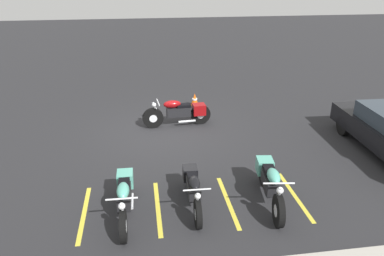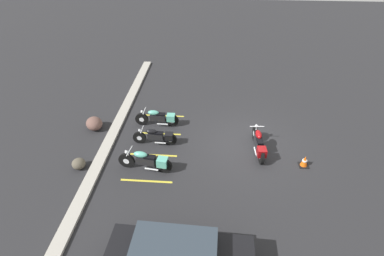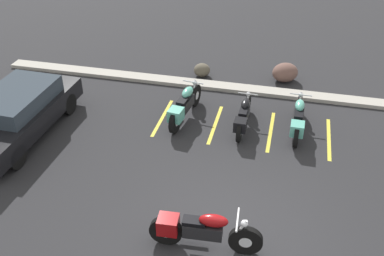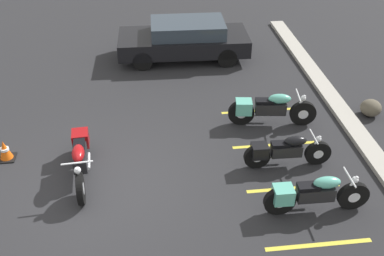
% 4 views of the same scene
% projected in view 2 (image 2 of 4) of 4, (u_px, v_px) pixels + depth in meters
% --- Properties ---
extents(ground, '(60.00, 60.00, 0.00)m').
position_uv_depth(ground, '(246.00, 144.00, 13.98)').
color(ground, '#262628').
extents(motorcycle_maroon_featured, '(2.32, 0.65, 0.91)m').
position_uv_depth(motorcycle_maroon_featured, '(259.00, 143.00, 13.25)').
color(motorcycle_maroon_featured, black).
rests_on(motorcycle_maroon_featured, ground).
extents(parked_bike_0, '(0.72, 2.31, 0.91)m').
position_uv_depth(parked_bike_0, '(148.00, 161.00, 12.31)').
color(parked_bike_0, black).
rests_on(parked_bike_0, ground).
extents(parked_bike_1, '(0.58, 2.06, 0.81)m').
position_uv_depth(parked_bike_1, '(157.00, 136.00, 13.76)').
color(parked_bike_1, black).
rests_on(parked_bike_1, ground).
extents(parked_bike_2, '(0.62, 2.21, 0.87)m').
position_uv_depth(parked_bike_2, '(159.00, 118.00, 14.98)').
color(parked_bike_2, black).
rests_on(parked_bike_2, ground).
extents(concrete_curb, '(18.00, 0.50, 0.12)m').
position_uv_depth(concrete_curb, '(111.00, 137.00, 14.33)').
color(concrete_curb, '#A8A399').
rests_on(concrete_curb, ground).
extents(landscape_rock_0, '(0.77, 0.77, 0.46)m').
position_uv_depth(landscape_rock_0, '(79.00, 164.00, 12.55)').
color(landscape_rock_0, brown).
rests_on(landscape_rock_0, ground).
extents(landscape_rock_1, '(1.18, 1.15, 0.63)m').
position_uv_depth(landscape_rock_1, '(94.00, 124.00, 14.82)').
color(landscape_rock_1, brown).
rests_on(landscape_rock_1, ground).
extents(traffic_cone, '(0.40, 0.40, 0.51)m').
position_uv_depth(traffic_cone, '(304.00, 161.00, 12.66)').
color(traffic_cone, black).
rests_on(traffic_cone, ground).
extents(stall_line_0, '(0.10, 2.10, 0.00)m').
position_uv_depth(stall_line_0, '(146.00, 181.00, 12.04)').
color(stall_line_0, gold).
rests_on(stall_line_0, ground).
extents(stall_line_1, '(0.10, 2.10, 0.00)m').
position_uv_depth(stall_line_1, '(154.00, 155.00, 13.36)').
color(stall_line_1, gold).
rests_on(stall_line_1, ground).
extents(stall_line_2, '(0.10, 2.10, 0.00)m').
position_uv_depth(stall_line_2, '(159.00, 134.00, 14.67)').
color(stall_line_2, gold).
rests_on(stall_line_2, ground).
extents(stall_line_3, '(0.10, 2.10, 0.00)m').
position_uv_depth(stall_line_3, '(164.00, 116.00, 15.98)').
color(stall_line_3, gold).
rests_on(stall_line_3, ground).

